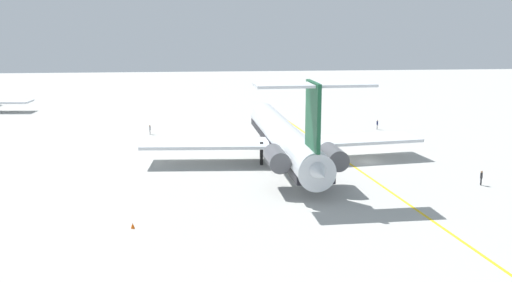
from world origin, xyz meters
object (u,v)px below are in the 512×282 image
ground_crew_near_tail (377,123)px  ground_crew_portside (481,176)px  main_jetliner (286,139)px  safety_cone_nose (133,226)px  ground_crew_near_nose (150,128)px

ground_crew_near_tail → ground_crew_portside: (-37.58, -1.63, 0.01)m
main_jetliner → safety_cone_nose: 30.76m
ground_crew_near_tail → ground_crew_portside: ground_crew_portside is taller
ground_crew_near_tail → safety_cone_nose: 62.73m
ground_crew_portside → ground_crew_near_nose: bearing=-166.8°
ground_crew_portside → safety_cone_nose: size_ratio=3.32×
main_jetliner → ground_crew_near_tail: (24.61, -20.71, -2.48)m
main_jetliner → ground_crew_portside: size_ratio=24.99×
main_jetliner → ground_crew_near_nose: bearing=38.9°
ground_crew_near_tail → safety_cone_nose: (-48.89, 39.30, -0.87)m
main_jetliner → ground_crew_portside: main_jetliner is taller
main_jetliner → ground_crew_near_tail: 32.26m
ground_crew_near_nose → ground_crew_near_tail: 41.46m
ground_crew_portside → safety_cone_nose: (-11.31, 40.93, -0.88)m
ground_crew_near_nose → ground_crew_portside: size_ratio=0.95×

